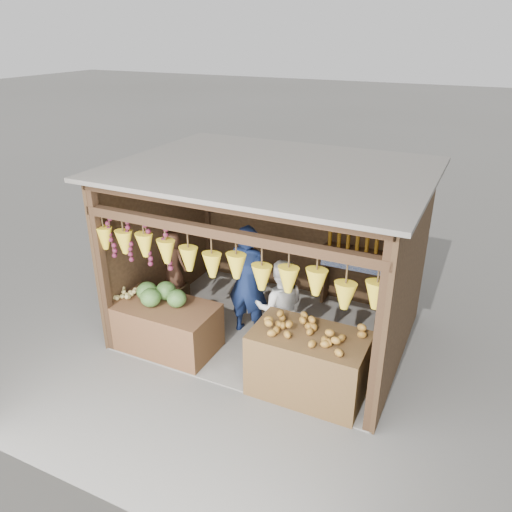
# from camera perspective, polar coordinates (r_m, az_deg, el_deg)

# --- Properties ---
(ground) EXTENTS (80.00, 80.00, 0.00)m
(ground) POSITION_cam_1_polar(r_m,az_deg,el_deg) (8.03, 1.56, -8.54)
(ground) COLOR #514F49
(ground) RESTS_ON ground
(stall_structure) EXTENTS (4.30, 3.30, 2.66)m
(stall_structure) POSITION_cam_1_polar(r_m,az_deg,el_deg) (7.22, 1.33, 2.47)
(stall_structure) COLOR slate
(stall_structure) RESTS_ON ground
(back_shelf) EXTENTS (1.25, 0.32, 1.32)m
(back_shelf) POSITION_cam_1_polar(r_m,az_deg,el_deg) (8.39, 11.82, -0.71)
(back_shelf) COLOR #382314
(back_shelf) RESTS_ON ground
(counter_left) EXTENTS (1.58, 0.85, 0.72)m
(counter_left) POSITION_cam_1_polar(r_m,az_deg,el_deg) (7.59, -10.46, -7.89)
(counter_left) COLOR #472D17
(counter_left) RESTS_ON ground
(counter_right) EXTENTS (1.47, 0.85, 0.89)m
(counter_right) POSITION_cam_1_polar(r_m,az_deg,el_deg) (6.62, 6.00, -12.13)
(counter_right) COLOR #4F381A
(counter_right) RESTS_ON ground
(stool) EXTENTS (0.36, 0.36, 0.34)m
(stool) POSITION_cam_1_polar(r_m,az_deg,el_deg) (8.83, -9.13, -4.25)
(stool) COLOR black
(stool) RESTS_ON ground
(man_standing) EXTENTS (0.66, 0.43, 1.81)m
(man_standing) POSITION_cam_1_polar(r_m,az_deg,el_deg) (7.55, -0.96, -2.87)
(man_standing) COLOR #121F46
(man_standing) RESTS_ON ground
(woman_standing) EXTENTS (0.89, 0.82, 1.49)m
(woman_standing) POSITION_cam_1_polar(r_m,az_deg,el_deg) (7.18, 2.74, -5.92)
(woman_standing) COLOR silver
(woman_standing) RESTS_ON ground
(vendor_seated) EXTENTS (0.54, 0.42, 0.98)m
(vendor_seated) POSITION_cam_1_polar(r_m,az_deg,el_deg) (8.54, -9.42, -0.39)
(vendor_seated) COLOR brown
(vendor_seated) RESTS_ON stool
(melon_pile) EXTENTS (1.00, 0.50, 0.32)m
(melon_pile) POSITION_cam_1_polar(r_m,az_deg,el_deg) (7.40, -10.85, -4.17)
(melon_pile) COLOR #1E4512
(melon_pile) RESTS_ON counter_left
(tanfruit_pile) EXTENTS (0.34, 0.40, 0.13)m
(tanfruit_pile) POSITION_cam_1_polar(r_m,az_deg,el_deg) (7.71, -14.63, -4.12)
(tanfruit_pile) COLOR tan
(tanfruit_pile) RESTS_ON counter_left
(mango_pile) EXTENTS (1.40, 0.64, 0.22)m
(mango_pile) POSITION_cam_1_polar(r_m,az_deg,el_deg) (6.29, 6.72, -8.24)
(mango_pile) COLOR #AF4217
(mango_pile) RESTS_ON counter_right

